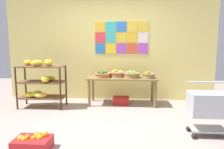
% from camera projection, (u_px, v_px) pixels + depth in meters
% --- Properties ---
extents(ground, '(9.63, 9.63, 0.00)m').
position_uv_depth(ground, '(101.00, 127.00, 3.43)').
color(ground, gray).
extents(back_wall_with_art, '(5.20, 0.07, 2.65)m').
position_uv_depth(back_wall_with_art, '(110.00, 47.00, 5.07)').
color(back_wall_with_art, '#DBCC6E').
rests_on(back_wall_with_art, ground).
extents(banana_shelf_unit, '(1.00, 0.55, 1.07)m').
position_uv_depth(banana_shelf_unit, '(41.00, 79.00, 4.44)').
color(banana_shelf_unit, '#3E1C11').
rests_on(banana_shelf_unit, ground).
extents(display_table, '(1.58, 0.62, 0.64)m').
position_uv_depth(display_table, '(122.00, 80.00, 4.68)').
color(display_table, brown).
rests_on(display_table, ground).
extents(fruit_basket_back_left, '(0.37, 0.37, 0.15)m').
position_uv_depth(fruit_basket_back_left, '(103.00, 75.00, 4.66)').
color(fruit_basket_back_left, '#A56B3E').
rests_on(fruit_basket_back_left, display_table).
extents(fruit_basket_left, '(0.39, 0.39, 0.16)m').
position_uv_depth(fruit_basket_left, '(132.00, 74.00, 4.62)').
color(fruit_basket_left, olive).
rests_on(fruit_basket_left, display_table).
extents(fruit_basket_centre, '(0.30, 0.30, 0.16)m').
position_uv_depth(fruit_basket_centre, '(148.00, 75.00, 4.55)').
color(fruit_basket_centre, olive).
rests_on(fruit_basket_centre, display_table).
extents(fruit_basket_right, '(0.40, 0.40, 0.16)m').
position_uv_depth(fruit_basket_right, '(117.00, 74.00, 4.75)').
color(fruit_basket_right, '#986446').
rests_on(fruit_basket_right, display_table).
extents(produce_crate_under_table, '(0.37, 0.30, 0.16)m').
position_uv_depth(produce_crate_under_table, '(121.00, 100.00, 4.76)').
color(produce_crate_under_table, '#B21E16').
rests_on(produce_crate_under_table, ground).
extents(orange_crate_foreground, '(0.46, 0.32, 0.22)m').
position_uv_depth(orange_crate_foreground, '(33.00, 143.00, 2.64)').
color(orange_crate_foreground, red).
rests_on(orange_crate_foreground, ground).
extents(shopping_cart, '(0.59, 0.41, 0.80)m').
position_uv_depth(shopping_cart, '(209.00, 106.00, 3.04)').
color(shopping_cart, black).
rests_on(shopping_cart, ground).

